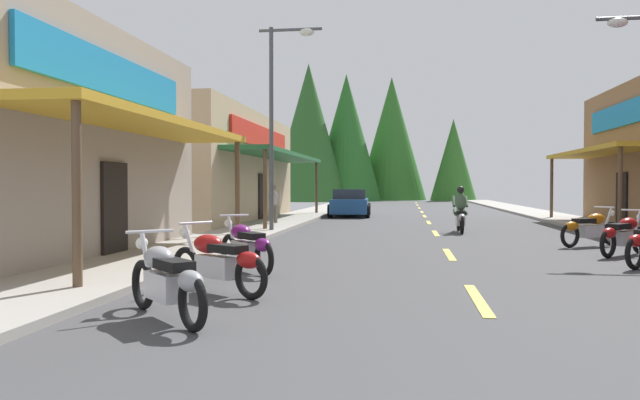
{
  "coord_description": "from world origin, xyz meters",
  "views": [
    {
      "loc": [
        -1.01,
        -0.63,
        1.59
      ],
      "look_at": [
        -5.54,
        31.59,
        0.81
      ],
      "focal_mm": 33.95,
      "sensor_mm": 36.0,
      "label": 1
    }
  ],
  "objects_px": {
    "motorcycle_parked_left_0": "(167,279)",
    "motorcycle_parked_left_2": "(246,245)",
    "parked_car_curbside": "(350,203)",
    "motorcycle_parked_left_1": "(218,261)",
    "pedestrian_by_shop": "(273,202)",
    "streetlamp_left": "(280,101)",
    "rider_cruising_lead": "(460,213)",
    "motorcycle_parked_right_4": "(624,234)",
    "motorcycle_parked_right_5": "(590,228)"
  },
  "relations": [
    {
      "from": "motorcycle_parked_left_0",
      "to": "motorcycle_parked_left_2",
      "type": "bearing_deg",
      "value": -42.81
    },
    {
      "from": "parked_car_curbside",
      "to": "motorcycle_parked_left_1",
      "type": "bearing_deg",
      "value": 177.63
    },
    {
      "from": "pedestrian_by_shop",
      "to": "motorcycle_parked_left_0",
      "type": "bearing_deg",
      "value": 10.94
    },
    {
      "from": "pedestrian_by_shop",
      "to": "motorcycle_parked_left_2",
      "type": "bearing_deg",
      "value": 12.99
    },
    {
      "from": "streetlamp_left",
      "to": "motorcycle_parked_left_1",
      "type": "distance_m",
      "value": 11.8
    },
    {
      "from": "motorcycle_parked_left_0",
      "to": "rider_cruising_lead",
      "type": "bearing_deg",
      "value": -62.78
    },
    {
      "from": "motorcycle_parked_left_0",
      "to": "parked_car_curbside",
      "type": "distance_m",
      "value": 24.07
    },
    {
      "from": "motorcycle_parked_right_4",
      "to": "motorcycle_parked_right_5",
      "type": "bearing_deg",
      "value": 47.06
    },
    {
      "from": "streetlamp_left",
      "to": "motorcycle_parked_left_0",
      "type": "relative_size",
      "value": 4.25
    },
    {
      "from": "streetlamp_left",
      "to": "motorcycle_parked_right_5",
      "type": "xyz_separation_m",
      "value": [
        8.86,
        -3.1,
        -3.88
      ]
    },
    {
      "from": "motorcycle_parked_right_5",
      "to": "motorcycle_parked_left_1",
      "type": "distance_m",
      "value": 10.93
    },
    {
      "from": "motorcycle_parked_right_4",
      "to": "motorcycle_parked_right_5",
      "type": "xyz_separation_m",
      "value": [
        -0.13,
        2.07,
        0.0
      ]
    },
    {
      "from": "parked_car_curbside",
      "to": "motorcycle_parked_left_0",
      "type": "bearing_deg",
      "value": 177.46
    },
    {
      "from": "motorcycle_parked_left_2",
      "to": "parked_car_curbside",
      "type": "distance_m",
      "value": 20.03
    },
    {
      "from": "parked_car_curbside",
      "to": "rider_cruising_lead",
      "type": "bearing_deg",
      "value": -157.89
    },
    {
      "from": "motorcycle_parked_left_0",
      "to": "motorcycle_parked_left_2",
      "type": "distance_m",
      "value": 4.05
    },
    {
      "from": "motorcycle_parked_left_1",
      "to": "rider_cruising_lead",
      "type": "height_order",
      "value": "rider_cruising_lead"
    },
    {
      "from": "motorcycle_parked_left_0",
      "to": "motorcycle_parked_left_2",
      "type": "xyz_separation_m",
      "value": [
        -0.12,
        4.04,
        0.0
      ]
    },
    {
      "from": "motorcycle_parked_right_4",
      "to": "rider_cruising_lead",
      "type": "xyz_separation_m",
      "value": [
        -3.05,
        6.31,
        0.17
      ]
    },
    {
      "from": "motorcycle_parked_right_4",
      "to": "motorcycle_parked_right_5",
      "type": "distance_m",
      "value": 2.07
    },
    {
      "from": "motorcycle_parked_right_4",
      "to": "motorcycle_parked_left_2",
      "type": "relative_size",
      "value": 0.96
    },
    {
      "from": "motorcycle_parked_left_2",
      "to": "pedestrian_by_shop",
      "type": "distance_m",
      "value": 12.66
    },
    {
      "from": "motorcycle_parked_left_1",
      "to": "motorcycle_parked_left_2",
      "type": "relative_size",
      "value": 1.08
    },
    {
      "from": "motorcycle_parked_left_0",
      "to": "pedestrian_by_shop",
      "type": "distance_m",
      "value": 16.67
    },
    {
      "from": "motorcycle_parked_left_1",
      "to": "pedestrian_by_shop",
      "type": "bearing_deg",
      "value": -47.21
    },
    {
      "from": "motorcycle_parked_right_4",
      "to": "rider_cruising_lead",
      "type": "distance_m",
      "value": 7.01
    },
    {
      "from": "parked_car_curbside",
      "to": "streetlamp_left",
      "type": "bearing_deg",
      "value": 170.84
    },
    {
      "from": "streetlamp_left",
      "to": "motorcycle_parked_right_4",
      "type": "xyz_separation_m",
      "value": [
        8.99,
        -5.17,
        -3.88
      ]
    },
    {
      "from": "streetlamp_left",
      "to": "motorcycle_parked_left_0",
      "type": "xyz_separation_m",
      "value": [
        1.3,
        -12.83,
        -3.88
      ]
    },
    {
      "from": "motorcycle_parked_right_5",
      "to": "motorcycle_parked_left_2",
      "type": "distance_m",
      "value": 9.55
    },
    {
      "from": "motorcycle_parked_right_4",
      "to": "motorcycle_parked_left_2",
      "type": "xyz_separation_m",
      "value": [
        -7.8,
        -3.62,
        0.0
      ]
    },
    {
      "from": "parked_car_curbside",
      "to": "pedestrian_by_shop",
      "type": "bearing_deg",
      "value": 160.28
    },
    {
      "from": "motorcycle_parked_right_5",
      "to": "pedestrian_by_shop",
      "type": "distance_m",
      "value": 12.0
    },
    {
      "from": "motorcycle_parked_left_2",
      "to": "rider_cruising_lead",
      "type": "bearing_deg",
      "value": -65.87
    },
    {
      "from": "streetlamp_left",
      "to": "rider_cruising_lead",
      "type": "relative_size",
      "value": 3.18
    },
    {
      "from": "motorcycle_parked_right_5",
      "to": "parked_car_curbside",
      "type": "height_order",
      "value": "parked_car_curbside"
    },
    {
      "from": "motorcycle_parked_right_4",
      "to": "motorcycle_parked_left_0",
      "type": "relative_size",
      "value": 1.01
    },
    {
      "from": "motorcycle_parked_left_1",
      "to": "rider_cruising_lead",
      "type": "xyz_separation_m",
      "value": [
        4.57,
        12.2,
        0.17
      ]
    },
    {
      "from": "rider_cruising_lead",
      "to": "parked_car_curbside",
      "type": "xyz_separation_m",
      "value": [
        -4.63,
        10.1,
        0.03
      ]
    },
    {
      "from": "streetlamp_left",
      "to": "motorcycle_parked_left_2",
      "type": "bearing_deg",
      "value": -82.29
    },
    {
      "from": "motorcycle_parked_left_0",
      "to": "rider_cruising_lead",
      "type": "height_order",
      "value": "rider_cruising_lead"
    },
    {
      "from": "motorcycle_parked_left_1",
      "to": "motorcycle_parked_left_2",
      "type": "xyz_separation_m",
      "value": [
        -0.18,
        2.27,
        0.0
      ]
    },
    {
      "from": "streetlamp_left",
      "to": "motorcycle_parked_left_0",
      "type": "distance_m",
      "value": 13.47
    },
    {
      "from": "motorcycle_parked_left_0",
      "to": "parked_car_curbside",
      "type": "height_order",
      "value": "parked_car_curbside"
    },
    {
      "from": "motorcycle_parked_left_2",
      "to": "pedestrian_by_shop",
      "type": "bearing_deg",
      "value": -30.18
    },
    {
      "from": "motorcycle_parked_right_4",
      "to": "motorcycle_parked_left_1",
      "type": "distance_m",
      "value": 9.63
    },
    {
      "from": "motorcycle_parked_left_0",
      "to": "pedestrian_by_shop",
      "type": "xyz_separation_m",
      "value": [
        -2.34,
        16.5,
        0.44
      ]
    },
    {
      "from": "streetlamp_left",
      "to": "parked_car_curbside",
      "type": "xyz_separation_m",
      "value": [
        1.31,
        11.24,
        -3.68
      ]
    },
    {
      "from": "motorcycle_parked_left_0",
      "to": "motorcycle_parked_right_5",
      "type": "bearing_deg",
      "value": -82.26
    },
    {
      "from": "motorcycle_parked_left_0",
      "to": "rider_cruising_lead",
      "type": "xyz_separation_m",
      "value": [
        4.63,
        13.98,
        0.17
      ]
    }
  ]
}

